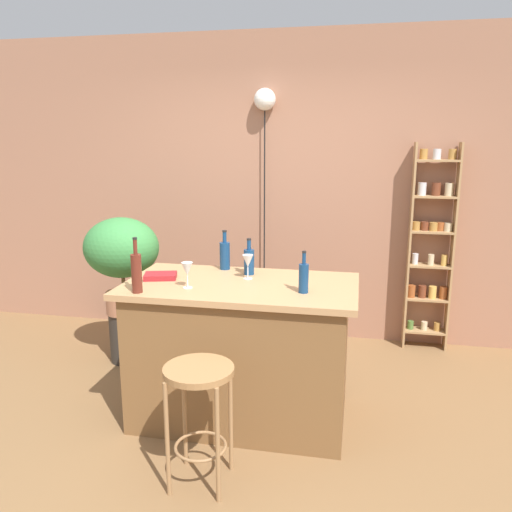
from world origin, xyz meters
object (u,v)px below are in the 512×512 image
Objects in this scene: plant_stool at (127,336)px; pendant_globe_light at (265,105)px; bottle_sauce_amber at (304,277)px; wine_glass_center at (187,270)px; cookbook at (160,276)px; bottle_soda_blue at (249,261)px; spice_shelf at (431,245)px; bottle_wine_red at (137,272)px; bottle_spirits_clear at (225,255)px; wine_glass_left at (248,262)px; potted_plant at (122,253)px; bar_stool at (199,396)px.

plant_stool is 2.36m from pendant_globe_light.
bottle_sauce_amber is 0.72m from wine_glass_center.
cookbook is at bearing 145.14° from wine_glass_center.
wine_glass_center is (-0.31, -0.40, 0.02)m from bottle_soda_blue.
plant_stool is (-2.53, -0.81, -0.73)m from spice_shelf.
wine_glass_center is at bearing 29.74° from bottle_wine_red.
bottle_soda_blue is at bearing -84.07° from pendant_globe_light.
bottle_spirits_clear reaches higher than cookbook.
wine_glass_left reaches higher than plant_stool.
spice_shelf is 6.49× the size of bottle_spirits_clear.
bottle_sauce_amber is 0.77m from bottle_spirits_clear.
pendant_globe_light is at bearing 108.24° from bottle_sauce_amber.
wine_glass_center is 0.07× the size of pendant_globe_light.
potted_plant is 3.12× the size of bottle_sauce_amber.
bar_stool is at bearing -129.13° from bottle_sauce_amber.
pendant_globe_light is (-0.07, 2.27, 1.64)m from bar_stool.
bottle_sauce_amber is 0.46m from wine_glass_left.
bottle_spirits_clear is 1.72× the size of wine_glass_left.
bottle_soda_blue is at bearing 139.13° from bottle_sauce_amber.
wine_glass_center reaches higher than cookbook.
plant_stool is at bearing 120.31° from bottle_wine_red.
cookbook reaches higher than bar_stool.
cookbook is at bearing -157.71° from bottle_soda_blue.
wine_glass_left is 0.78× the size of cookbook.
bar_stool is 1.00m from wine_glass_left.
potted_plant reaches higher than cookbook.
potted_plant reaches higher than bottle_sauce_amber.
wine_glass_left is 0.43m from wine_glass_center.
bottle_spirits_clear reaches higher than wine_glass_center.
cookbook is at bearing 123.99° from bar_stool.
bar_stool is at bearing -52.15° from plant_stool.
wine_glass_center is (-0.11, -0.51, 0.01)m from bottle_spirits_clear.
wine_glass_left is 1.81m from pendant_globe_light.
wine_glass_left is at bearing -46.02° from bottle_spirits_clear.
bar_stool is 2.80m from pendant_globe_light.
wine_glass_center is at bearing 113.46° from bar_stool.
wine_glass_center reaches higher than plant_stool.
plant_stool is at bearing 158.17° from bottle_soda_blue.
wine_glass_left is at bearing -26.31° from plant_stool.
bottle_wine_red is (-1.93, -1.83, 0.13)m from spice_shelf.
pendant_globe_light is (-0.14, 1.31, 1.11)m from bottle_soda_blue.
cookbook is at bearing -48.53° from potted_plant.
bar_stool is 1.59× the size of plant_stool.
spice_shelf is at bearing 43.24° from bottle_soda_blue.
bottle_wine_red reaches higher than bottle_soda_blue.
wine_glass_left is at bearing 36.36° from bottle_wine_red.
plant_stool is at bearing 153.69° from wine_glass_left.
wine_glass_center is (-1.66, -1.68, 0.11)m from spice_shelf.
bar_stool is 0.85m from bottle_wine_red.
bottle_sauce_amber is at bearing -37.13° from bottle_spirits_clear.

